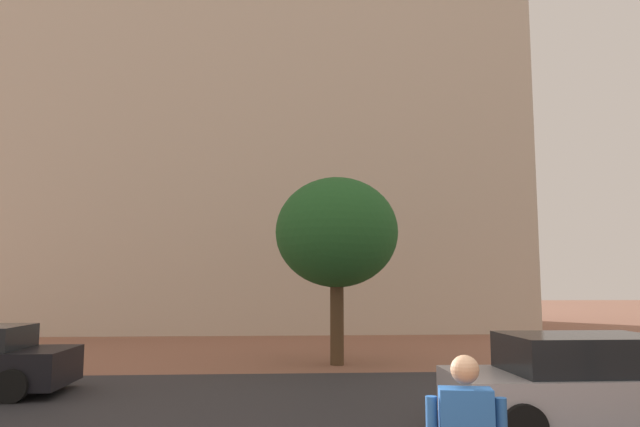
{
  "coord_description": "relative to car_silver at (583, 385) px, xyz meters",
  "views": [
    {
      "loc": [
        -0.69,
        -3.83,
        2.29
      ],
      "look_at": [
        0.22,
        10.01,
        3.9
      ],
      "focal_mm": 33.24,
      "sensor_mm": 36.0,
      "label": 1
    }
  ],
  "objects": [
    {
      "name": "car_silver",
      "position": [
        0.0,
        0.0,
        0.0
      ],
      "size": [
        4.1,
        2.11,
        1.48
      ],
      "color": "#B2B2BC",
      "rests_on": "ground_plane"
    },
    {
      "name": "landmark_building",
      "position": [
        -7.21,
        23.12,
        10.97
      ],
      "size": [
        28.77,
        13.13,
        36.98
      ],
      "color": "beige",
      "rests_on": "ground_plane"
    },
    {
      "name": "street_asphalt_strip",
      "position": [
        -3.98,
        1.89,
        -0.7
      ],
      "size": [
        120.0,
        8.6,
        0.0
      ],
      "primitive_type": "cube",
      "color": "#2D2D33",
      "rests_on": "ground_plane"
    },
    {
      "name": "tree_curb_far",
      "position": [
        -3.09,
        7.66,
        2.98
      ],
      "size": [
        3.48,
        3.48,
        5.27
      ],
      "color": "#4C3823",
      "rests_on": "ground_plane"
    },
    {
      "name": "ground_plane",
      "position": [
        -3.98,
        4.75,
        -0.7
      ],
      "size": [
        120.0,
        120.0,
        0.0
      ],
      "primitive_type": "plane",
      "color": "#93604C"
    }
  ]
}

